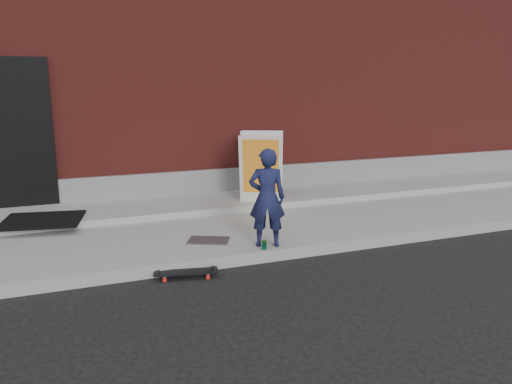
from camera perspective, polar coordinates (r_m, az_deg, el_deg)
name	(u,v)px	position (r m, az deg, el deg)	size (l,w,h in m)	color
ground	(243,266)	(6.09, -1.44, -8.45)	(80.00, 80.00, 0.00)	black
sidewalk	(210,226)	(7.42, -5.25, -3.92)	(20.00, 3.00, 0.15)	gray
apron	(196,204)	(8.23, -6.93, -1.37)	(20.00, 1.20, 0.10)	gray
building	(147,66)	(12.50, -12.40, 13.91)	(20.00, 8.10, 5.00)	maroon
child	(267,198)	(6.17, 1.26, -0.67)	(0.45, 0.30, 1.24)	#161B3F
skateboard	(186,273)	(5.78, -7.99, -9.11)	(0.72, 0.31, 0.08)	red
pizza_sign	(261,166)	(8.09, 0.63, 2.95)	(0.95, 1.01, 1.13)	silver
soda_can	(264,245)	(6.18, 0.93, -6.07)	(0.06, 0.06, 0.12)	#187A3C
doormat	(42,220)	(7.63, -23.23, -2.99)	(1.06, 0.86, 0.03)	black
utility_plate	(209,240)	(6.53, -5.44, -5.53)	(0.52, 0.33, 0.02)	#535358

